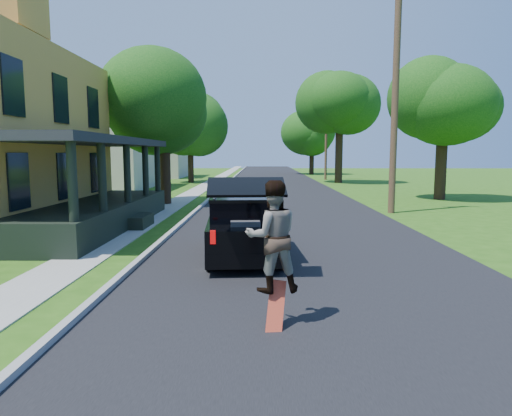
{
  "coord_description": "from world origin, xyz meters",
  "views": [
    {
      "loc": [
        -1.16,
        -9.71,
        2.58
      ],
      "look_at": [
        -1.31,
        3.0,
        1.05
      ],
      "focal_mm": 32.0,
      "sensor_mm": 36.0,
      "label": 1
    }
  ],
  "objects_px": {
    "black_suv": "(244,225)",
    "utility_pole_near": "(395,94)",
    "skateboarder": "(272,236)",
    "tree_right_near": "(443,102)"
  },
  "relations": [
    {
      "from": "tree_right_near",
      "to": "utility_pole_near",
      "type": "relative_size",
      "value": 0.85
    },
    {
      "from": "tree_right_near",
      "to": "skateboarder",
      "type": "bearing_deg",
      "value": -117.34
    },
    {
      "from": "tree_right_near",
      "to": "utility_pole_near",
      "type": "distance_m",
      "value": 7.39
    },
    {
      "from": "black_suv",
      "to": "utility_pole_near",
      "type": "bearing_deg",
      "value": 50.5
    },
    {
      "from": "black_suv",
      "to": "skateboarder",
      "type": "relative_size",
      "value": 2.73
    },
    {
      "from": "black_suv",
      "to": "utility_pole_near",
      "type": "height_order",
      "value": "utility_pole_near"
    },
    {
      "from": "black_suv",
      "to": "skateboarder",
      "type": "height_order",
      "value": "skateboarder"
    },
    {
      "from": "utility_pole_near",
      "to": "skateboarder",
      "type": "bearing_deg",
      "value": -114.07
    },
    {
      "from": "skateboarder",
      "to": "utility_pole_near",
      "type": "distance_m",
      "value": 14.65
    },
    {
      "from": "skateboarder",
      "to": "tree_right_near",
      "type": "bearing_deg",
      "value": -128.16
    }
  ]
}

